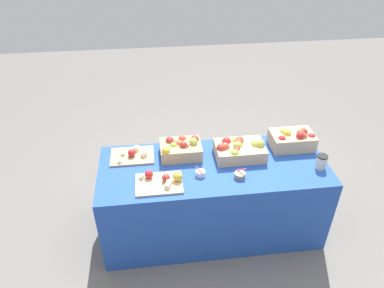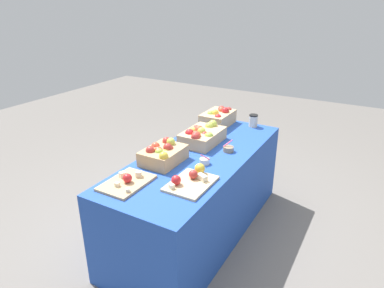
{
  "view_description": "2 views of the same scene",
  "coord_description": "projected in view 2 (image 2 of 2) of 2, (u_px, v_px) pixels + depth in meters",
  "views": [
    {
      "loc": [
        -0.47,
        -2.31,
        2.58
      ],
      "look_at": [
        -0.17,
        0.07,
        0.92
      ],
      "focal_mm": 33.61,
      "sensor_mm": 36.0,
      "label": 1
    },
    {
      "loc": [
        -2.23,
        -1.21,
        1.9
      ],
      "look_at": [
        -0.12,
        -0.0,
        0.88
      ],
      "focal_mm": 32.02,
      "sensor_mm": 36.0,
      "label": 2
    }
  ],
  "objects": [
    {
      "name": "coffee_cup",
      "position": [
        253.0,
        121.0,
        3.39
      ],
      "size": [
        0.09,
        0.09,
        0.12
      ],
      "color": "beige",
      "rests_on": "table"
    },
    {
      "name": "apple_crate_middle",
      "position": [
        202.0,
        135.0,
        3.0
      ],
      "size": [
        0.41,
        0.28,
        0.16
      ],
      "color": "tan",
      "rests_on": "table"
    },
    {
      "name": "cutting_board_back",
      "position": [
        127.0,
        182.0,
        2.34
      ],
      "size": [
        0.36,
        0.25,
        0.08
      ],
      "color": "tan",
      "rests_on": "table"
    },
    {
      "name": "sample_bowl_mid",
      "position": [
        205.0,
        161.0,
        2.63
      ],
      "size": [
        0.08,
        0.08,
        0.09
      ],
      "color": "silver",
      "rests_on": "table"
    },
    {
      "name": "apple_crate_right",
      "position": [
        163.0,
        154.0,
        2.64
      ],
      "size": [
        0.35,
        0.26,
        0.16
      ],
      "color": "tan",
      "rests_on": "table"
    },
    {
      "name": "ground_plane",
      "position": [
        198.0,
        229.0,
        3.08
      ],
      "size": [
        10.0,
        10.0,
        0.0
      ],
      "primitive_type": "plane",
      "color": "slate"
    },
    {
      "name": "apple_crate_left",
      "position": [
        218.0,
        117.0,
        3.43
      ],
      "size": [
        0.37,
        0.25,
        0.18
      ],
      "color": "tan",
      "rests_on": "table"
    },
    {
      "name": "sample_bowl_near",
      "position": [
        228.0,
        149.0,
        2.84
      ],
      "size": [
        0.09,
        0.09,
        0.1
      ],
      "color": "gray",
      "rests_on": "table"
    },
    {
      "name": "cutting_board_front",
      "position": [
        191.0,
        180.0,
        2.35
      ],
      "size": [
        0.37,
        0.26,
        0.09
      ],
      "color": "#D1B284",
      "rests_on": "table"
    },
    {
      "name": "table",
      "position": [
        199.0,
        194.0,
        2.93
      ],
      "size": [
        1.9,
        0.76,
        0.74
      ],
      "primitive_type": "cube",
      "color": "#234CAD",
      "rests_on": "ground_plane"
    }
  ]
}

